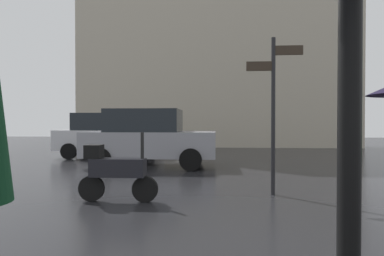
{
  "coord_description": "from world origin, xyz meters",
  "views": [
    {
      "loc": [
        -0.04,
        -2.55,
        1.4
      ],
      "look_at": [
        -0.53,
        4.42,
        1.29
      ],
      "focal_mm": 30.47,
      "sensor_mm": 36.0,
      "label": 1
    }
  ],
  "objects": [
    {
      "name": "parked_scooter",
      "position": [
        -1.8,
        3.09,
        0.56
      ],
      "size": [
        1.43,
        0.32,
        1.23
      ],
      "rotation": [
        0.0,
        0.0,
        0.32
      ],
      "color": "black",
      "rests_on": "ground"
    },
    {
      "name": "parked_car_left",
      "position": [
        -2.16,
        7.83,
        0.94
      ],
      "size": [
        4.14,
        2.08,
        1.84
      ],
      "rotation": [
        0.0,
        0.0,
        0.13
      ],
      "color": "gray",
      "rests_on": "ground"
    },
    {
      "name": "building_block",
      "position": [
        0.0,
        17.05,
        7.95
      ],
      "size": [
        16.38,
        2.17,
        15.9
      ],
      "primitive_type": "cube",
      "color": "#B2A893",
      "rests_on": "ground"
    },
    {
      "name": "parked_car_right",
      "position": [
        -4.36,
        10.48,
        0.92
      ],
      "size": [
        4.16,
        1.95,
        1.8
      ],
      "rotation": [
        0.0,
        0.0,
        3.13
      ],
      "color": "silver",
      "rests_on": "ground"
    },
    {
      "name": "street_signpost",
      "position": [
        1.09,
        3.86,
        1.85
      ],
      "size": [
        1.08,
        0.08,
        3.05
      ],
      "color": "black",
      "rests_on": "ground"
    }
  ]
}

